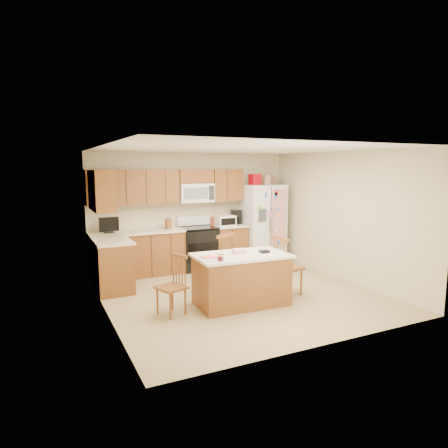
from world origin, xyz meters
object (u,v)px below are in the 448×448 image
island (241,279)px  windsor_chair_back (219,264)px  windsor_chair_right (287,267)px  windsor_chair_left (172,287)px  stove (198,247)px  refrigerator (262,223)px

island → windsor_chair_back: windsor_chair_back is taller
island → windsor_chair_right: windsor_chair_right is taller
windsor_chair_left → stove: bearing=60.0°
refrigerator → stove: bearing=177.7°
windsor_chair_left → windsor_chair_right: windsor_chair_right is taller
windsor_chair_back → windsor_chair_left: bearing=-146.6°
stove → island: stove is taller
refrigerator → windsor_chair_left: 3.76m
windsor_chair_right → windsor_chair_left: bearing=-178.7°
stove → windsor_chair_right: size_ratio=1.10×
refrigerator → windsor_chair_right: bearing=-110.8°
stove → windsor_chair_left: (-1.36, -2.36, -0.04)m
refrigerator → island: refrigerator is taller
stove → windsor_chair_left: stove is taller
stove → refrigerator: size_ratio=0.55×
refrigerator → windsor_chair_left: size_ratio=2.24×
refrigerator → windsor_chair_left: (-2.93, -2.30, -0.49)m
island → windsor_chair_back: size_ratio=1.48×
windsor_chair_left → island: bearing=-2.3°
windsor_chair_back → windsor_chair_right: size_ratio=1.02×
refrigerator → windsor_chair_back: refrigerator is taller
stove → refrigerator: bearing=-2.3°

